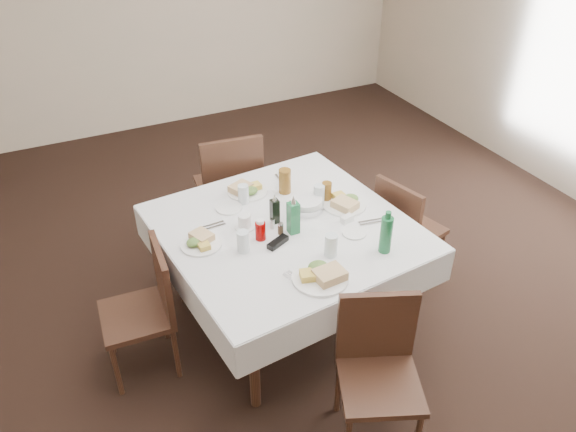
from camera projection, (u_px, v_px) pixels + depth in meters
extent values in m
plane|color=black|center=(291.00, 317.00, 3.86)|extent=(7.00, 7.00, 0.00)
cylinder|color=#311C11|center=(254.00, 361.00, 3.07)|extent=(0.06, 0.06, 0.72)
cylinder|color=#311C11|center=(180.00, 260.00, 3.80)|extent=(0.06, 0.06, 0.72)
cylinder|color=#311C11|center=(399.00, 294.00, 3.52)|extent=(0.06, 0.06, 0.72)
cylinder|color=#311C11|center=(308.00, 215.00, 4.26)|extent=(0.06, 0.06, 0.72)
cube|color=#311C11|center=(285.00, 230.00, 3.45)|extent=(1.42, 1.42, 0.03)
cube|color=silver|center=(285.00, 227.00, 3.44)|extent=(1.56, 1.56, 0.01)
cube|color=silver|center=(233.00, 191.00, 4.01)|extent=(1.42, 0.15, 0.22)
cube|color=silver|center=(355.00, 309.00, 3.00)|extent=(1.42, 0.15, 0.22)
cube|color=silver|center=(375.00, 208.00, 3.81)|extent=(0.15, 1.42, 0.22)
cube|color=silver|center=(178.00, 280.00, 3.19)|extent=(0.15, 1.42, 0.22)
cube|color=#311C11|center=(228.00, 187.00, 4.39)|extent=(0.51, 0.51, 0.04)
cube|color=#311C11|center=(233.00, 171.00, 4.09)|extent=(0.46, 0.09, 0.50)
cylinder|color=#311C11|center=(247.00, 195.00, 4.74)|extent=(0.04, 0.04, 0.47)
cylinder|color=#311C11|center=(260.00, 220.00, 4.43)|extent=(0.04, 0.04, 0.47)
cylinder|color=#311C11|center=(200.00, 203.00, 4.63)|extent=(0.04, 0.04, 0.47)
cylinder|color=#311C11|center=(211.00, 230.00, 4.32)|extent=(0.04, 0.04, 0.47)
cube|color=#311C11|center=(380.00, 385.00, 2.86)|extent=(0.54, 0.54, 0.04)
cube|color=#311C11|center=(377.00, 327.00, 2.89)|extent=(0.39, 0.19, 0.45)
cylinder|color=#311C11|center=(339.00, 385.00, 3.12)|extent=(0.03, 0.03, 0.42)
cylinder|color=#311C11|center=(401.00, 382.00, 3.14)|extent=(0.03, 0.03, 0.42)
cube|color=#311C11|center=(410.00, 229.00, 4.02)|extent=(0.48, 0.48, 0.04)
cube|color=#311C11|center=(397.00, 213.00, 3.81)|extent=(0.13, 0.39, 0.43)
cylinder|color=#311C11|center=(440.00, 254.00, 4.12)|extent=(0.03, 0.03, 0.41)
cylinder|color=#311C11|center=(410.00, 273.00, 3.94)|extent=(0.03, 0.03, 0.41)
cylinder|color=#311C11|center=(404.00, 233.00, 4.34)|extent=(0.03, 0.03, 0.41)
cylinder|color=#311C11|center=(374.00, 250.00, 4.15)|extent=(0.03, 0.03, 0.41)
cube|color=#311C11|center=(136.00, 316.00, 3.29)|extent=(0.43, 0.43, 0.04)
cube|color=#311C11|center=(163.00, 280.00, 3.22)|extent=(0.06, 0.40, 0.44)
cylinder|color=#311C11|center=(109.00, 329.00, 3.48)|extent=(0.03, 0.03, 0.41)
cylinder|color=#311C11|center=(164.00, 314.00, 3.59)|extent=(0.03, 0.03, 0.41)
cylinder|color=#311C11|center=(116.00, 370.00, 3.22)|extent=(0.03, 0.03, 0.41)
cylinder|color=#311C11|center=(176.00, 352.00, 3.32)|extent=(0.03, 0.03, 0.41)
cylinder|color=white|center=(248.00, 191.00, 3.76)|extent=(0.27, 0.27, 0.01)
cube|color=tan|center=(241.00, 188.00, 3.74)|extent=(0.17, 0.16, 0.04)
cube|color=gold|center=(254.00, 186.00, 3.77)|extent=(0.09, 0.08, 0.03)
ellipsoid|color=#2A5E20|center=(250.00, 191.00, 3.71)|extent=(0.10, 0.09, 0.04)
cylinder|color=white|center=(320.00, 278.00, 3.02)|extent=(0.31, 0.31, 0.02)
cube|color=tan|center=(330.00, 275.00, 2.99)|extent=(0.17, 0.14, 0.05)
cube|color=gold|center=(310.00, 275.00, 3.00)|extent=(0.12, 0.11, 0.04)
ellipsoid|color=#2A5E20|center=(318.00, 267.00, 3.04)|extent=(0.11, 0.10, 0.05)
cylinder|color=white|center=(344.00, 204.00, 3.63)|extent=(0.29, 0.29, 0.01)
cube|color=tan|center=(345.00, 204.00, 3.57)|extent=(0.16, 0.18, 0.05)
cube|color=gold|center=(340.00, 197.00, 3.65)|extent=(0.08, 0.10, 0.04)
ellipsoid|color=#2A5E20|center=(351.00, 199.00, 3.63)|extent=(0.11, 0.10, 0.05)
cylinder|color=white|center=(201.00, 244.00, 3.27)|extent=(0.25, 0.25, 0.01)
cube|color=tan|center=(202.00, 236.00, 3.29)|extent=(0.14, 0.15, 0.04)
cube|color=gold|center=(204.00, 245.00, 3.23)|extent=(0.06, 0.08, 0.03)
ellipsoid|color=#2A5E20|center=(194.00, 242.00, 3.24)|extent=(0.09, 0.08, 0.04)
cylinder|color=white|center=(229.00, 208.00, 3.60)|extent=(0.17, 0.17, 0.01)
cylinder|color=white|center=(354.00, 233.00, 3.37)|extent=(0.15, 0.15, 0.01)
cylinder|color=silver|center=(243.00, 194.00, 3.62)|extent=(0.07, 0.07, 0.13)
cylinder|color=silver|center=(331.00, 245.00, 3.16)|extent=(0.07, 0.07, 0.14)
cylinder|color=silver|center=(319.00, 194.00, 3.62)|extent=(0.07, 0.07, 0.13)
cylinder|color=silver|center=(243.00, 241.00, 3.20)|extent=(0.07, 0.07, 0.13)
cylinder|color=brown|center=(285.00, 181.00, 3.72)|extent=(0.08, 0.08, 0.17)
cylinder|color=brown|center=(327.00, 192.00, 3.64)|extent=(0.06, 0.06, 0.13)
cylinder|color=silver|center=(306.00, 206.00, 3.59)|extent=(0.22, 0.22, 0.04)
cylinder|color=silver|center=(306.00, 202.00, 3.57)|extent=(0.20, 0.20, 0.05)
cube|color=black|center=(275.00, 211.00, 3.43)|extent=(0.05, 0.05, 0.16)
cone|color=silver|center=(274.00, 197.00, 3.37)|extent=(0.03, 0.03, 0.04)
cube|color=#1D6B3B|center=(293.00, 218.00, 3.33)|extent=(0.06, 0.06, 0.20)
cone|color=silver|center=(293.00, 199.00, 3.26)|extent=(0.03, 0.03, 0.06)
cylinder|color=#930100|center=(260.00, 231.00, 3.30)|extent=(0.06, 0.06, 0.11)
cylinder|color=white|center=(260.00, 221.00, 3.26)|extent=(0.05, 0.05, 0.02)
cylinder|color=white|center=(272.00, 224.00, 3.40)|extent=(0.03, 0.03, 0.06)
cylinder|color=silver|center=(272.00, 220.00, 3.39)|extent=(0.03, 0.03, 0.01)
cylinder|color=#443320|center=(281.00, 229.00, 3.35)|extent=(0.03, 0.03, 0.06)
cylinder|color=silver|center=(281.00, 224.00, 3.33)|extent=(0.03, 0.03, 0.01)
cylinder|color=white|center=(245.00, 227.00, 3.42)|extent=(0.12, 0.12, 0.01)
cylinder|color=white|center=(244.00, 221.00, 3.40)|extent=(0.08, 0.08, 0.08)
cylinder|color=black|center=(244.00, 217.00, 3.38)|extent=(0.07, 0.07, 0.01)
torus|color=white|center=(249.00, 217.00, 3.43)|extent=(0.05, 0.04, 0.05)
cube|color=black|center=(278.00, 242.00, 3.27)|extent=(0.15, 0.10, 0.03)
cylinder|color=#1D6B3B|center=(386.00, 235.00, 3.17)|extent=(0.07, 0.07, 0.23)
cylinder|color=#1D6B3B|center=(388.00, 215.00, 3.09)|extent=(0.03, 0.03, 0.04)
cube|color=white|center=(347.00, 219.00, 3.47)|extent=(0.09, 0.06, 0.04)
cube|color=#FF9AC3|center=(347.00, 218.00, 3.47)|extent=(0.07, 0.04, 0.02)
cube|color=silver|center=(280.00, 180.00, 3.89)|extent=(0.03, 0.18, 0.01)
cube|color=silver|center=(284.00, 179.00, 3.90)|extent=(0.03, 0.18, 0.01)
cube|color=silver|center=(301.00, 280.00, 3.01)|extent=(0.09, 0.20, 0.01)
cube|color=silver|center=(297.00, 282.00, 2.99)|extent=(0.09, 0.20, 0.01)
cube|color=silver|center=(374.00, 223.00, 3.46)|extent=(0.18, 0.05, 0.01)
cube|color=silver|center=(372.00, 221.00, 3.48)|extent=(0.18, 0.05, 0.01)
cube|color=silver|center=(209.00, 226.00, 3.43)|extent=(0.19, 0.03, 0.01)
cube|color=silver|center=(211.00, 228.00, 3.41)|extent=(0.19, 0.03, 0.01)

